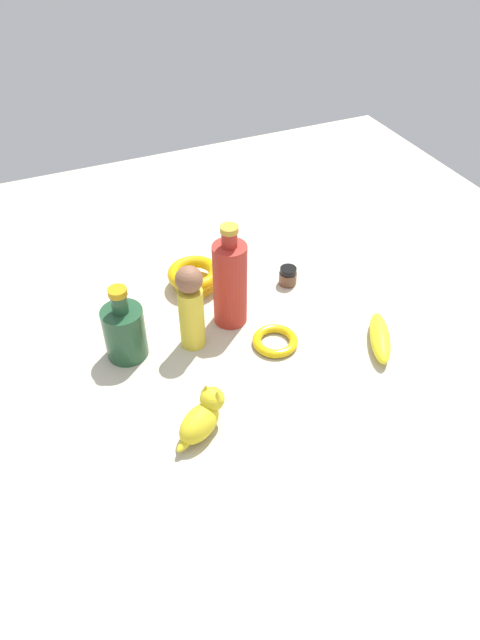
# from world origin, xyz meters

# --- Properties ---
(ground) EXTENTS (2.00, 2.00, 0.00)m
(ground) POSITION_xyz_m (0.00, 0.00, 0.00)
(ground) COLOR #BCB29E
(bottle_short) EXTENTS (0.09, 0.09, 0.18)m
(bottle_short) POSITION_xyz_m (-0.07, -0.25, 0.07)
(bottle_short) COLOR #214A2D
(bottle_short) RESTS_ON ground
(banana) EXTENTS (0.16, 0.11, 0.04)m
(banana) POSITION_xyz_m (0.14, 0.29, 0.02)
(banana) COLOR yellow
(banana) RESTS_ON ground
(bottle_tall) EXTENTS (0.08, 0.08, 0.26)m
(bottle_tall) POSITION_xyz_m (-0.08, 0.01, 0.11)
(bottle_tall) COLOR #AD2B22
(bottle_tall) RESTS_ON ground
(cat_figurine) EXTENTS (0.10, 0.12, 0.09)m
(cat_figurine) POSITION_xyz_m (0.20, -0.17, 0.04)
(cat_figurine) COLOR gold
(cat_figurine) RESTS_ON ground
(bowl) EXTENTS (0.13, 0.13, 0.06)m
(bowl) POSITION_xyz_m (-0.23, -0.02, 0.04)
(bowl) COLOR gold
(bowl) RESTS_ON ground
(bangle) EXTENTS (0.10, 0.10, 0.02)m
(bangle) POSITION_xyz_m (0.04, 0.07, 0.01)
(bangle) COLOR gold
(bangle) RESTS_ON ground
(person_figure_adult) EXTENTS (0.07, 0.07, 0.21)m
(person_figure_adult) POSITION_xyz_m (-0.04, -0.10, 0.11)
(person_figure_adult) COLOR gold
(person_figure_adult) RESTS_ON ground
(nail_polish_jar) EXTENTS (0.05, 0.05, 0.05)m
(nail_polish_jar) POSITION_xyz_m (-0.15, 0.20, 0.02)
(nail_polish_jar) COLOR brown
(nail_polish_jar) RESTS_ON ground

